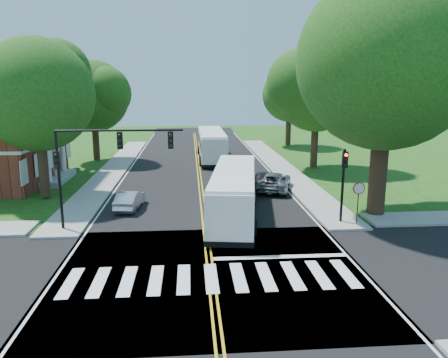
{
  "coord_description": "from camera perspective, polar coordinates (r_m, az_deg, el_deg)",
  "views": [
    {
      "loc": [
        -0.85,
        -18.13,
        8.28
      ],
      "look_at": [
        1.29,
        8.71,
        2.4
      ],
      "focal_mm": 35.0,
      "sensor_mm": 36.0,
      "label": 1
    }
  ],
  "objects": [
    {
      "name": "sidewalk_nw",
      "position": [
        44.53,
        -14.1,
        1.33
      ],
      "size": [
        2.6,
        40.0,
        0.15
      ],
      "primitive_type": "cube",
      "color": "gray",
      "rests_on": "ground"
    },
    {
      "name": "tree_east_far",
      "position": [
        59.66,
        8.54,
        10.83
      ],
      "size": [
        7.2,
        7.2,
        10.34
      ],
      "color": "#312113",
      "rests_on": "ground"
    },
    {
      "name": "stop_sign",
      "position": [
        26.78,
        17.17,
        -1.73
      ],
      "size": [
        0.76,
        0.08,
        2.53
      ],
      "color": "black",
      "rests_on": "ground"
    },
    {
      "name": "hatchback",
      "position": [
        30.13,
        -12.2,
        -2.67
      ],
      "size": [
        1.78,
        3.92,
        1.25
      ],
      "primitive_type": "imported",
      "rotation": [
        0.0,
        0.0,
        3.02
      ],
      "color": "silver",
      "rests_on": "road"
    },
    {
      "name": "tree_east_mid",
      "position": [
        43.9,
        12.03,
        11.51
      ],
      "size": [
        8.4,
        8.4,
        11.93
      ],
      "color": "#312113",
      "rests_on": "ground"
    },
    {
      "name": "edge_line_e",
      "position": [
        41.68,
        6.12,
        0.81
      ],
      "size": [
        0.12,
        70.0,
        0.01
      ],
      "primitive_type": "cube",
      "color": "silver",
      "rests_on": "road"
    },
    {
      "name": "tree_west_far",
      "position": [
        49.21,
        -16.73,
        10.32
      ],
      "size": [
        7.6,
        7.6,
        10.67
      ],
      "color": "#312113",
      "rests_on": "ground"
    },
    {
      "name": "signal_nw",
      "position": [
        25.37,
        -15.9,
        3.0
      ],
      "size": [
        7.15,
        0.46,
        5.66
      ],
      "color": "black",
      "rests_on": "ground"
    },
    {
      "name": "crosswalk",
      "position": [
        19.49,
        -1.67,
        -12.78
      ],
      "size": [
        12.6,
        3.0,
        0.01
      ],
      "primitive_type": "cube",
      "color": "silver",
      "rests_on": "road"
    },
    {
      "name": "ground",
      "position": [
        19.95,
        -1.74,
        -12.21
      ],
      "size": [
        140.0,
        140.0,
        0.0
      ],
      "primitive_type": "plane",
      "color": "#164411",
      "rests_on": "ground"
    },
    {
      "name": "bus_follow",
      "position": [
        48.66,
        -1.62,
        4.54
      ],
      "size": [
        3.03,
        12.32,
        3.19
      ],
      "rotation": [
        0.0,
        0.0,
        3.14
      ],
      "color": "white",
      "rests_on": "road"
    },
    {
      "name": "cross_road",
      "position": [
        19.95,
        -1.74,
        -12.2
      ],
      "size": [
        60.0,
        12.0,
        0.01
      ],
      "primitive_type": "cube",
      "color": "black",
      "rests_on": "ground"
    },
    {
      "name": "signal_ne",
      "position": [
        26.72,
        15.35,
        0.4
      ],
      "size": [
        0.3,
        0.46,
        4.4
      ],
      "color": "black",
      "rests_on": "ground"
    },
    {
      "name": "center_line",
      "position": [
        40.98,
        -3.27,
        0.67
      ],
      "size": [
        0.36,
        70.0,
        0.01
      ],
      "primitive_type": "cube",
      "color": "gold",
      "rests_on": "road"
    },
    {
      "name": "dark_sedan",
      "position": [
        35.11,
        5.34,
        -0.19
      ],
      "size": [
        2.74,
        5.07,
        1.4
      ],
      "primitive_type": "imported",
      "rotation": [
        0.0,
        0.0,
        2.97
      ],
      "color": "black",
      "rests_on": "road"
    },
    {
      "name": "stop_bar",
      "position": [
        21.83,
        7.4,
        -10.04
      ],
      "size": [
        6.6,
        0.4,
        0.01
      ],
      "primitive_type": "cube",
      "color": "silver",
      "rests_on": "road"
    },
    {
      "name": "suv",
      "position": [
        34.79,
        6.56,
        -0.3
      ],
      "size": [
        3.74,
        5.61,
        1.43
      ],
      "primitive_type": "imported",
      "rotation": [
        0.0,
        0.0,
        2.85
      ],
      "color": "#A6A8AD",
      "rests_on": "road"
    },
    {
      "name": "road",
      "position": [
        37.08,
        -3.12,
        -0.59
      ],
      "size": [
        14.0,
        96.0,
        0.01
      ],
      "primitive_type": "cube",
      "color": "black",
      "rests_on": "ground"
    },
    {
      "name": "tree_ne_big",
      "position": [
        28.72,
        20.48,
        14.25
      ],
      "size": [
        10.8,
        10.8,
        14.91
      ],
      "color": "#312113",
      "rests_on": "ground"
    },
    {
      "name": "edge_line_w",
      "position": [
        41.4,
        -12.72,
        0.5
      ],
      "size": [
        0.12,
        70.0,
        0.01
      ],
      "primitive_type": "cube",
      "color": "silver",
      "rests_on": "road"
    },
    {
      "name": "tree_west_near",
      "position": [
        33.86,
        -23.26,
        10.07
      ],
      "size": [
        8.0,
        8.0,
        11.4
      ],
      "color": "#312113",
      "rests_on": "ground"
    },
    {
      "name": "sidewalk_ne",
      "position": [
        44.85,
        7.3,
        1.68
      ],
      "size": [
        2.6,
        40.0,
        0.15
      ],
      "primitive_type": "cube",
      "color": "gray",
      "rests_on": "ground"
    },
    {
      "name": "bus_lead",
      "position": [
        27.46,
        1.33,
        -1.72
      ],
      "size": [
        4.24,
        12.03,
        3.05
      ],
      "rotation": [
        0.0,
        0.0,
        3.0
      ],
      "color": "white",
      "rests_on": "road"
    }
  ]
}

